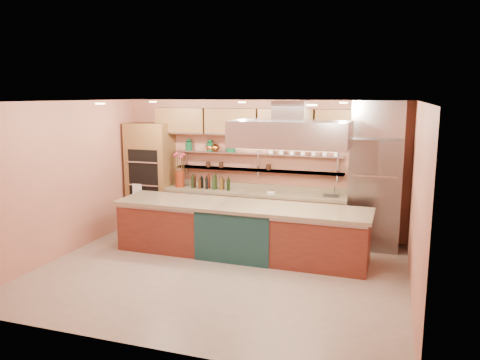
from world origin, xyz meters
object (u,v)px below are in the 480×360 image
(refrigerator, at_px, (375,194))
(island, at_px, (240,230))
(kitchen_scale, at_px, (272,191))
(green_canister, at_px, (229,148))
(flower_vase, at_px, (180,179))
(copper_kettle, at_px, (215,148))

(refrigerator, xyz_separation_m, island, (-2.28, -1.25, -0.57))
(kitchen_scale, height_order, green_canister, green_canister)
(kitchen_scale, xyz_separation_m, green_canister, (-0.99, 0.22, 0.83))
(refrigerator, bearing_deg, flower_vase, 179.86)
(kitchen_scale, bearing_deg, green_canister, 164.77)
(flower_vase, height_order, green_canister, green_canister)
(flower_vase, bearing_deg, refrigerator, -0.14)
(copper_kettle, bearing_deg, green_canister, 0.00)
(kitchen_scale, bearing_deg, copper_kettle, 167.76)
(flower_vase, relative_size, kitchen_scale, 2.35)
(flower_vase, bearing_deg, green_canister, 11.67)
(island, relative_size, kitchen_scale, 30.51)
(kitchen_scale, relative_size, copper_kettle, 0.78)
(refrigerator, relative_size, island, 0.46)
(copper_kettle, height_order, green_canister, green_canister)
(refrigerator, distance_m, flower_vase, 4.08)
(island, height_order, flower_vase, flower_vase)
(green_canister, bearing_deg, island, -63.76)
(refrigerator, bearing_deg, kitchen_scale, 179.72)
(refrigerator, xyz_separation_m, kitchen_scale, (-2.02, 0.01, -0.08))
(flower_vase, distance_m, green_canister, 1.29)
(island, xyz_separation_m, copper_kettle, (-1.05, 1.48, 1.32))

